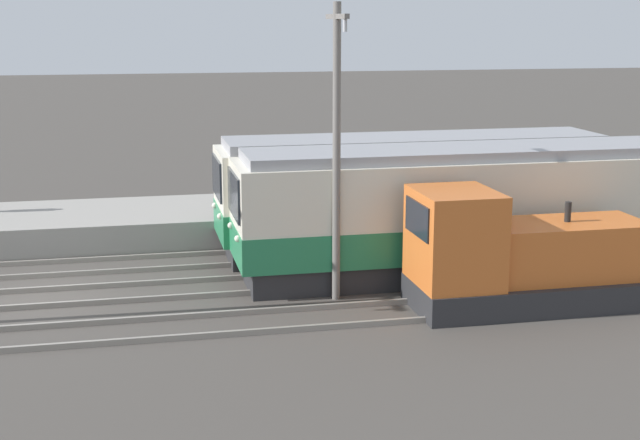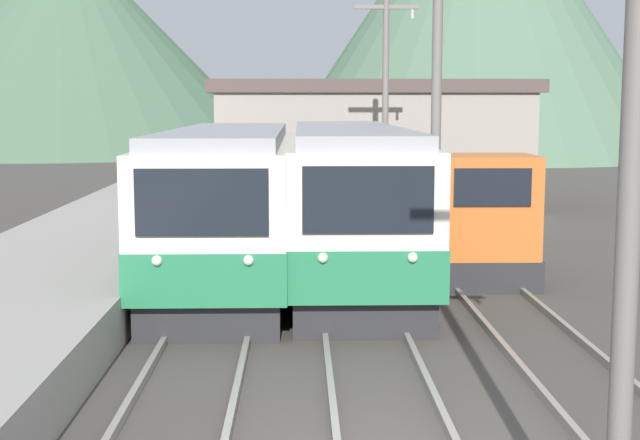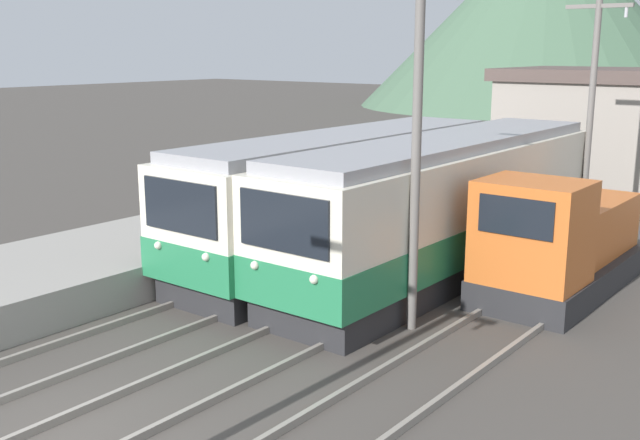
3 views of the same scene
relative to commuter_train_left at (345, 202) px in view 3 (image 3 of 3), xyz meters
name	(u,v)px [view 3 (image 3 of 3)]	position (x,y,z in m)	size (l,w,h in m)	color
commuter_train_left	(345,202)	(0.00, 0.00, 0.00)	(2.84, 12.09, 3.57)	#28282B
commuter_train_center	(445,211)	(2.80, 0.64, 0.01)	(2.84, 13.04, 3.60)	#28282B
shunting_locomotive	(558,245)	(5.80, 0.82, -0.46)	(2.40, 5.93, 3.00)	#28282B
catenary_mast_mid	(417,140)	(4.31, -3.43, 2.37)	(2.00, 0.20, 7.41)	slate
catenary_mast_far	(591,108)	(4.31, 6.87, 2.37)	(2.00, 0.20, 7.41)	slate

